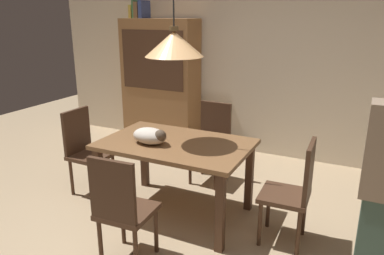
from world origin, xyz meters
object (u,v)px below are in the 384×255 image
(cat_sleeping, at_px, (151,136))
(book_green_slim, at_px, (136,9))
(hutch_bookcase, at_px, (161,86))
(book_yellow_short, at_px, (133,12))
(book_brown_thick, at_px, (140,10))
(chair_far_back, at_px, (212,139))
(chair_left_side, at_px, (85,148))
(dining_table, at_px, (176,152))
(pendant_lamp, at_px, (174,44))
(chair_right_side, at_px, (295,189))
(book_blue_wide, at_px, (144,9))
(chair_near_front, at_px, (121,207))

(cat_sleeping, distance_m, book_green_slim, 2.58)
(hutch_bookcase, distance_m, book_yellow_short, 1.13)
(book_brown_thick, bearing_deg, chair_far_back, -29.51)
(chair_far_back, bearing_deg, chair_left_side, -142.21)
(book_yellow_short, bearing_deg, dining_table, -47.08)
(pendant_lamp, height_order, book_green_slim, pendant_lamp)
(chair_left_side, distance_m, book_yellow_short, 2.29)
(hutch_bookcase, xyz_separation_m, book_green_slim, (-0.38, 0.00, 1.09))
(chair_far_back, distance_m, hutch_bookcase, 1.50)
(book_green_slim, distance_m, book_brown_thick, 0.06)
(chair_right_side, height_order, book_yellow_short, book_yellow_short)
(chair_far_back, height_order, book_blue_wide, book_blue_wide)
(chair_right_side, bearing_deg, hutch_bookcase, 143.26)
(cat_sleeping, bearing_deg, book_blue_wide, 123.44)
(chair_right_side, xyz_separation_m, book_yellow_short, (-2.73, 1.72, 1.43))
(chair_near_front, xyz_separation_m, book_green_slim, (-1.56, 2.60, 1.47))
(dining_table, distance_m, chair_right_side, 1.14)
(pendant_lamp, relative_size, book_blue_wide, 5.42)
(chair_right_side, distance_m, book_yellow_short, 3.53)
(book_yellow_short, distance_m, book_brown_thick, 0.11)
(chair_right_side, relative_size, book_yellow_short, 4.65)
(pendant_lamp, bearing_deg, chair_right_side, 0.13)
(chair_right_side, bearing_deg, chair_near_front, -141.91)
(book_brown_thick, bearing_deg, cat_sleeping, -54.98)
(dining_table, relative_size, cat_sleeping, 3.58)
(cat_sleeping, distance_m, hutch_bookcase, 2.11)
(chair_far_back, xyz_separation_m, cat_sleeping, (-0.19, -1.01, 0.32))
(chair_right_side, height_order, hutch_bookcase, hutch_bookcase)
(chair_far_back, bearing_deg, cat_sleeping, -100.62)
(dining_table, xyz_separation_m, cat_sleeping, (-0.19, -0.14, 0.18))
(chair_left_side, relative_size, book_blue_wide, 3.88)
(dining_table, xyz_separation_m, chair_left_side, (-1.13, 0.00, -0.14))
(chair_right_side, distance_m, hutch_bookcase, 2.90)
(chair_far_back, xyz_separation_m, book_brown_thick, (-1.49, 0.85, 1.45))
(chair_left_side, height_order, book_brown_thick, book_brown_thick)
(chair_far_back, bearing_deg, chair_right_side, -37.88)
(dining_table, relative_size, chair_far_back, 1.51)
(cat_sleeping, relative_size, book_blue_wide, 1.63)
(chair_right_side, bearing_deg, pendant_lamp, -179.87)
(chair_near_front, xyz_separation_m, chair_right_side, (1.12, 0.88, 0.00))
(chair_near_front, bearing_deg, pendant_lamp, 90.29)
(cat_sleeping, xyz_separation_m, hutch_bookcase, (-0.99, 1.86, 0.06))
(chair_near_front, xyz_separation_m, book_blue_wide, (-1.42, 2.60, 1.46))
(chair_left_side, xyz_separation_m, cat_sleeping, (0.94, -0.14, 0.32))
(book_blue_wide, bearing_deg, chair_far_back, -30.79)
(dining_table, distance_m, book_brown_thick, 2.63)
(cat_sleeping, bearing_deg, book_yellow_short, 127.27)
(book_brown_thick, height_order, book_blue_wide, book_blue_wide)
(chair_far_back, xyz_separation_m, hutch_bookcase, (-1.18, 0.84, 0.38))
(chair_near_front, distance_m, chair_right_side, 1.43)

